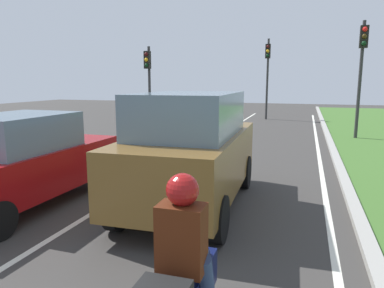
{
  "coord_description": "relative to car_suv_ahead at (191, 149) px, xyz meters",
  "views": [
    {
      "loc": [
        3.1,
        1.7,
        2.49
      ],
      "look_at": [
        0.86,
        8.71,
        1.2
      ],
      "focal_mm": 33.41,
      "sensor_mm": 36.0,
      "label": 1
    }
  ],
  "objects": [
    {
      "name": "ground_plane",
      "position": [
        -0.97,
        5.7,
        -1.17
      ],
      "size": [
        60.0,
        60.0,
        0.0
      ],
      "primitive_type": "plane",
      "color": "#383533"
    },
    {
      "name": "lane_line_center",
      "position": [
        -1.67,
        5.7,
        -1.16
      ],
      "size": [
        0.12,
        32.0,
        0.01
      ],
      "primitive_type": "cube",
      "color": "silver",
      "rests_on": "ground"
    },
    {
      "name": "lane_line_right_edge",
      "position": [
        2.63,
        5.7,
        -1.16
      ],
      "size": [
        0.12,
        32.0,
        0.01
      ],
      "primitive_type": "cube",
      "color": "silver",
      "rests_on": "ground"
    },
    {
      "name": "curb_right",
      "position": [
        3.13,
        5.7,
        -1.11
      ],
      "size": [
        0.24,
        48.0,
        0.12
      ],
      "primitive_type": "cube",
      "color": "#9E9B93",
      "rests_on": "ground"
    },
    {
      "name": "car_suv_ahead",
      "position": [
        0.0,
        0.0,
        0.0
      ],
      "size": [
        2.09,
        4.56,
        2.28
      ],
      "rotation": [
        0.0,
        0.0,
        0.03
      ],
      "color": "brown",
      "rests_on": "ground"
    },
    {
      "name": "car_sedan_left_lane",
      "position": [
        -3.22,
        -1.0,
        -0.25
      ],
      "size": [
        1.89,
        4.32,
        1.86
      ],
      "rotation": [
        0.0,
        0.0,
        -0.01
      ],
      "color": "maroon",
      "rests_on": "ground"
    },
    {
      "name": "rider_person",
      "position": [
        1.18,
        -3.9,
        0.02
      ],
      "size": [
        0.5,
        0.4,
        1.16
      ],
      "rotation": [
        0.0,
        0.0,
        0.01
      ],
      "color": "#4C1E0C",
      "rests_on": "ground"
    },
    {
      "name": "traffic_light_near_right",
      "position": [
        4.25,
        10.17,
        2.21
      ],
      "size": [
        0.32,
        0.5,
        4.99
      ],
      "color": "#2D2D2D",
      "rests_on": "ground"
    },
    {
      "name": "traffic_light_overhead_left",
      "position": [
        -5.91,
        10.98,
        1.75
      ],
      "size": [
        0.32,
        0.5,
        4.31
      ],
      "color": "#2D2D2D",
      "rests_on": "ground"
    },
    {
      "name": "traffic_light_far_median",
      "position": [
        -0.41,
        17.53,
        2.3
      ],
      "size": [
        0.32,
        0.5,
        5.22
      ],
      "color": "#2D2D2D",
      "rests_on": "ground"
    }
  ]
}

